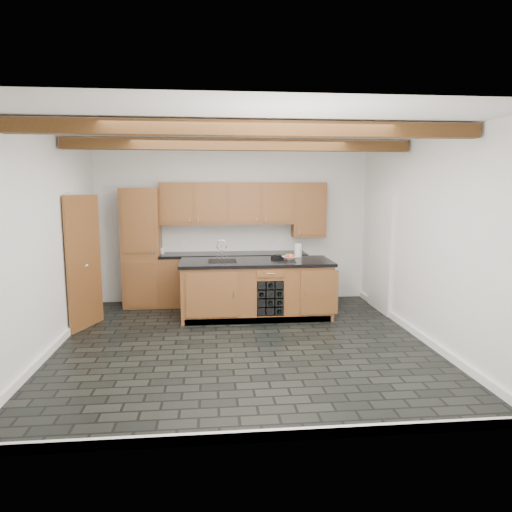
{
  "coord_description": "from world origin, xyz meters",
  "views": [
    {
      "loc": [
        -0.41,
        -6.0,
        2.09
      ],
      "look_at": [
        0.25,
        0.8,
        1.08
      ],
      "focal_mm": 32.0,
      "sensor_mm": 36.0,
      "label": 1
    }
  ],
  "objects_px": {
    "paper_towel": "(298,250)",
    "island": "(257,289)",
    "fruit_bowl": "(290,258)",
    "kitchen_scale": "(277,257)"
  },
  "relations": [
    {
      "from": "paper_towel",
      "to": "island",
      "type": "bearing_deg",
      "value": -154.7
    },
    {
      "from": "fruit_bowl",
      "to": "paper_towel",
      "type": "height_order",
      "value": "paper_towel"
    },
    {
      "from": "island",
      "to": "paper_towel",
      "type": "bearing_deg",
      "value": 25.3
    },
    {
      "from": "island",
      "to": "fruit_bowl",
      "type": "bearing_deg",
      "value": 3.9
    },
    {
      "from": "island",
      "to": "fruit_bowl",
      "type": "relative_size",
      "value": 10.18
    },
    {
      "from": "island",
      "to": "fruit_bowl",
      "type": "height_order",
      "value": "fruit_bowl"
    },
    {
      "from": "island",
      "to": "kitchen_scale",
      "type": "relative_size",
      "value": 11.5
    },
    {
      "from": "kitchen_scale",
      "to": "paper_towel",
      "type": "height_order",
      "value": "paper_towel"
    },
    {
      "from": "fruit_bowl",
      "to": "paper_towel",
      "type": "bearing_deg",
      "value": 58.06
    },
    {
      "from": "kitchen_scale",
      "to": "fruit_bowl",
      "type": "bearing_deg",
      "value": -54.35
    }
  ]
}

